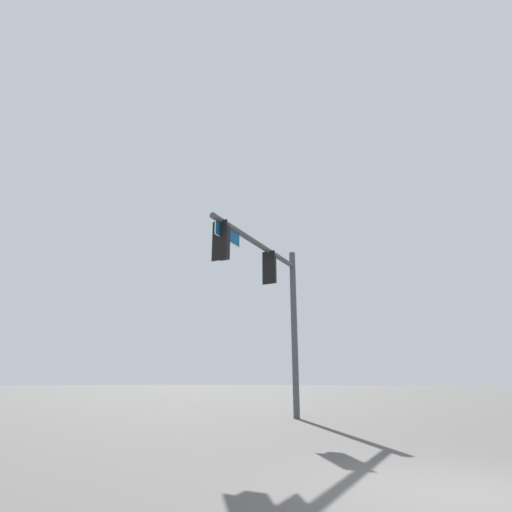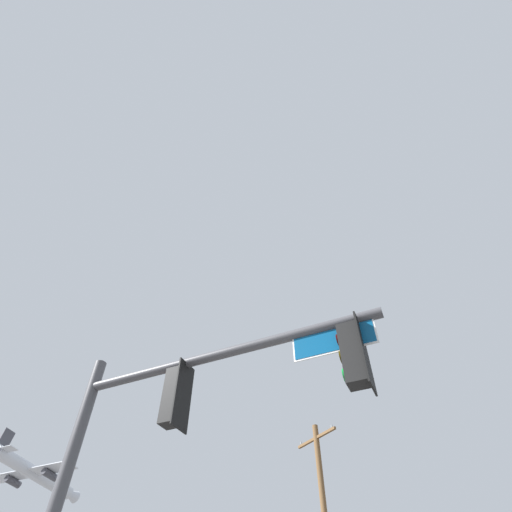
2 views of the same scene
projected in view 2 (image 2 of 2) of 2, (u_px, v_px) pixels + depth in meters
signal_pole_near at (164, 438)px, 7.02m from camera, size 6.40×0.86×6.81m
airplane at (36, 474)px, 100.85m from camera, size 27.78×30.55×9.87m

